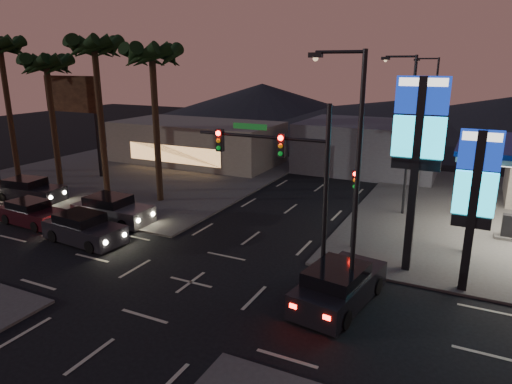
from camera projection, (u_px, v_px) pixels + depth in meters
The scene contains 23 objects.
ground at pixel (191, 282), 20.54m from camera, with size 140.00×140.00×0.00m, color black.
corner_lot_nw at pixel (143, 172), 41.13m from camera, with size 24.00×24.00×0.12m, color #47443F.
pylon_sign_tall at pixel (418, 137), 19.94m from camera, with size 2.20×0.35×9.00m.
pylon_sign_short at pixel (475, 187), 18.49m from camera, with size 1.60×0.35×7.00m.
traffic_signal_mast at pixel (287, 169), 19.24m from camera, with size 6.10×0.39×8.00m.
pedestal_signal at pixel (355, 196), 23.44m from camera, with size 0.32×0.39×4.30m.
streetlight_near at pixel (352, 169), 16.96m from camera, with size 2.14×0.25×10.00m.
streetlight_mid at pixel (407, 127), 28.19m from camera, with size 2.14×0.25×10.00m.
streetlight_far at pixel (431, 108), 40.27m from camera, with size 2.14×0.25×10.00m.
palm_a at pixel (152, 65), 30.00m from camera, with size 4.41×4.41×10.86m.
palm_b at pixel (95, 56), 31.97m from camera, with size 4.41×4.41×11.46m.
palm_c at pixel (47, 72), 34.39m from camera, with size 4.41×4.41×10.26m.
palm_d at pixel (1, 55), 36.17m from camera, with size 4.41×4.41×11.66m.
billboard at pixel (73, 102), 38.75m from camera, with size 6.00×0.30×8.50m.
building_far_west at pixel (197, 142), 44.94m from camera, with size 16.00×8.00×4.00m, color #726B5B.
building_far_mid at pixel (369, 146), 41.54m from camera, with size 12.00×9.00×4.40m, color #4C4C51.
hill_left at pixel (262, 101), 82.14m from camera, with size 40.00×40.00×6.00m, color black.
hill_center at pixel (405, 113), 71.80m from camera, with size 60.00×60.00×4.00m, color black.
car_lane_a_front at pixel (84, 229), 25.06m from camera, with size 5.00×2.39×1.59m.
car_lane_a_mid at pixel (32, 213), 27.90m from camera, with size 4.54×2.08×1.45m.
car_lane_b_front at pixel (112, 210), 28.12m from camera, with size 5.14×2.23×1.66m.
car_lane_b_mid at pixel (29, 191), 32.48m from camera, with size 5.21×2.64×1.64m.
suv_station at pixel (339, 286), 18.52m from camera, with size 2.89×5.36×1.70m.
Camera 1 is at (10.87, -15.44, 9.52)m, focal length 32.00 mm.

